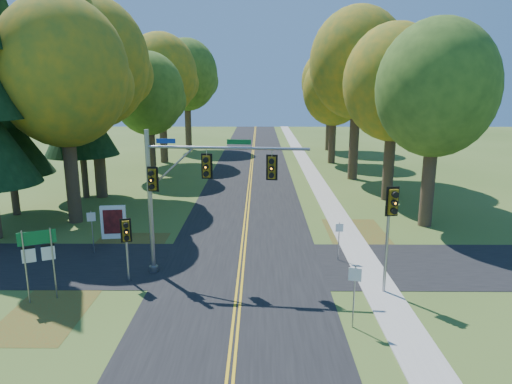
{
  "coord_description": "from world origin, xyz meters",
  "views": [
    {
      "loc": [
        0.89,
        -19.4,
        8.78
      ],
      "look_at": [
        0.71,
        4.36,
        3.2
      ],
      "focal_mm": 32.0,
      "sensor_mm": 36.0,
      "label": 1
    }
  ],
  "objects_px": {
    "east_signal_pole": "(391,214)",
    "info_kiosk": "(114,222)",
    "traffic_mast": "(188,184)",
    "route_sign_cluster": "(38,251)"
  },
  "relations": [
    {
      "from": "east_signal_pole",
      "to": "info_kiosk",
      "type": "distance_m",
      "value": 15.93
    },
    {
      "from": "traffic_mast",
      "to": "route_sign_cluster",
      "type": "xyz_separation_m",
      "value": [
        -5.79,
        -2.79,
        -2.21
      ]
    },
    {
      "from": "traffic_mast",
      "to": "route_sign_cluster",
      "type": "height_order",
      "value": "traffic_mast"
    },
    {
      "from": "traffic_mast",
      "to": "route_sign_cluster",
      "type": "bearing_deg",
      "value": -148.26
    },
    {
      "from": "traffic_mast",
      "to": "info_kiosk",
      "type": "bearing_deg",
      "value": 141.79
    },
    {
      "from": "traffic_mast",
      "to": "east_signal_pole",
      "type": "xyz_separation_m",
      "value": [
        8.68,
        -2.12,
        -0.79
      ]
    },
    {
      "from": "east_signal_pole",
      "to": "info_kiosk",
      "type": "xyz_separation_m",
      "value": [
        -13.95,
        7.24,
        -2.62
      ]
    },
    {
      "from": "traffic_mast",
      "to": "route_sign_cluster",
      "type": "relative_size",
      "value": 2.41
    },
    {
      "from": "east_signal_pole",
      "to": "route_sign_cluster",
      "type": "xyz_separation_m",
      "value": [
        -14.47,
        -0.67,
        -1.42
      ]
    },
    {
      "from": "traffic_mast",
      "to": "east_signal_pole",
      "type": "height_order",
      "value": "traffic_mast"
    }
  ]
}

